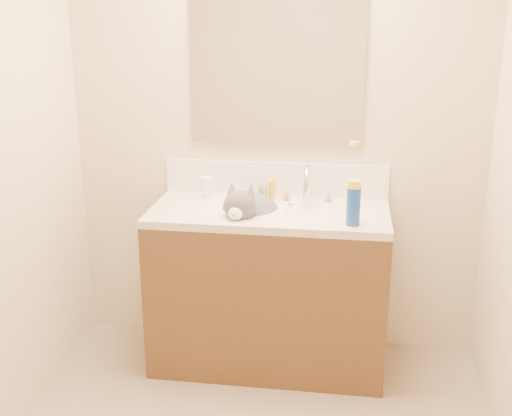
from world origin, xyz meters
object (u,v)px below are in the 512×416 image
(faucet, at_px, (307,187))
(cat, at_px, (248,213))
(spray_can, at_px, (353,207))
(vanity_cabinet, at_px, (269,291))
(amber_bottle, at_px, (272,190))
(silver_jar, at_px, (262,192))
(pill_bottle, at_px, (206,188))
(basin, at_px, (245,223))

(faucet, height_order, cat, faucet)
(spray_can, bearing_deg, vanity_cabinet, 156.81)
(amber_bottle, bearing_deg, silver_jar, -177.61)
(vanity_cabinet, relative_size, pill_bottle, 10.77)
(silver_jar, bearing_deg, pill_bottle, -173.06)
(vanity_cabinet, distance_m, pill_bottle, 0.64)
(vanity_cabinet, bearing_deg, basin, -165.96)
(faucet, bearing_deg, cat, -153.20)
(basin, distance_m, spray_can, 0.58)
(cat, bearing_deg, amber_bottle, 73.39)
(basin, relative_size, spray_can, 2.52)
(pill_bottle, bearing_deg, faucet, -1.97)
(cat, xyz_separation_m, pill_bottle, (-0.25, 0.16, 0.08))
(vanity_cabinet, bearing_deg, cat, -176.19)
(pill_bottle, relative_size, spray_can, 0.62)
(amber_bottle, bearing_deg, cat, -115.86)
(cat, xyz_separation_m, amber_bottle, (0.10, 0.20, 0.07))
(faucet, xyz_separation_m, pill_bottle, (-0.54, 0.02, -0.03))
(basin, xyz_separation_m, cat, (0.01, 0.02, 0.05))
(amber_bottle, bearing_deg, vanity_cabinet, -87.64)
(faucet, height_order, amber_bottle, faucet)
(pill_bottle, bearing_deg, cat, -32.94)
(amber_bottle, height_order, spray_can, spray_can)
(silver_jar, xyz_separation_m, amber_bottle, (0.05, 0.00, 0.01))
(pill_bottle, bearing_deg, spray_can, -23.38)
(basin, height_order, amber_bottle, amber_bottle)
(faucet, height_order, spray_can, faucet)
(faucet, bearing_deg, amber_bottle, 163.25)
(faucet, relative_size, amber_bottle, 2.95)
(silver_jar, bearing_deg, spray_can, -37.78)
(vanity_cabinet, height_order, silver_jar, silver_jar)
(vanity_cabinet, bearing_deg, pill_bottle, 156.40)
(faucet, xyz_separation_m, silver_jar, (-0.24, 0.05, -0.05))
(cat, distance_m, pill_bottle, 0.31)
(cat, height_order, silver_jar, cat)
(vanity_cabinet, distance_m, spray_can, 0.70)
(vanity_cabinet, relative_size, amber_bottle, 12.66)
(spray_can, bearing_deg, faucet, 126.77)
(pill_bottle, distance_m, amber_bottle, 0.35)
(basin, height_order, pill_bottle, pill_bottle)
(vanity_cabinet, distance_m, amber_bottle, 0.53)
(basin, height_order, silver_jar, silver_jar)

